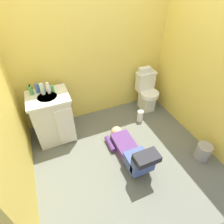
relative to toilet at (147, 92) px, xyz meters
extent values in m
cube|color=#5F6257|center=(-0.93, -0.73, -0.39)|extent=(3.07, 2.97, 0.04)
cube|color=#E7CB53|center=(-0.93, 0.30, 0.83)|extent=(2.73, 0.08, 2.40)
cube|color=#E7CB53|center=(0.40, -0.73, 0.83)|extent=(0.08, 1.97, 2.40)
cube|color=white|center=(0.00, -0.04, -0.18)|extent=(0.22, 0.30, 0.38)
cylinder|color=white|center=(0.00, -0.10, 0.01)|extent=(0.35, 0.35, 0.08)
cube|color=white|center=(0.00, 0.09, 0.18)|extent=(0.34, 0.17, 0.34)
cube|color=white|center=(0.00, 0.09, 0.37)|extent=(0.36, 0.19, 0.03)
cube|color=silver|center=(-1.79, -0.10, 0.02)|extent=(0.56, 0.48, 0.78)
cube|color=silver|center=(-1.79, -0.10, 0.43)|extent=(0.60, 0.52, 0.04)
cylinder|color=silver|center=(-1.79, -0.12, 0.43)|extent=(0.28, 0.28, 0.05)
cube|color=silver|center=(-1.64, -0.35, 0.00)|extent=(0.26, 0.03, 0.66)
cylinder|color=silver|center=(-1.79, 0.04, 0.50)|extent=(0.02, 0.02, 0.10)
cube|color=#512D6B|center=(-0.86, -0.84, -0.28)|extent=(0.29, 0.52, 0.17)
sphere|color=tan|center=(-0.86, -0.51, -0.27)|extent=(0.19, 0.19, 0.19)
cube|color=#3D4E83|center=(-0.86, -1.20, -0.19)|extent=(0.31, 0.28, 0.20)
cube|color=#3D4E83|center=(-0.86, -1.34, -0.07)|extent=(0.31, 0.12, 0.32)
cube|color=black|center=(-0.86, -1.38, 0.11)|extent=(0.31, 0.19, 0.09)
cylinder|color=#512D6B|center=(-1.05, -0.68, -0.31)|extent=(0.08, 0.30, 0.08)
cube|color=silver|center=(-0.04, 0.09, 0.43)|extent=(0.22, 0.11, 0.10)
cylinder|color=#4A9650|center=(-1.98, 0.02, 0.52)|extent=(0.06, 0.06, 0.13)
cylinder|color=black|center=(-1.98, 0.02, 0.60)|extent=(0.02, 0.02, 0.04)
cylinder|color=#3A61B4|center=(-1.89, 0.04, 0.52)|extent=(0.06, 0.06, 0.14)
cylinder|color=silver|center=(-1.82, -0.03, 0.54)|extent=(0.06, 0.06, 0.17)
cylinder|color=white|center=(-1.74, -0.04, 0.54)|extent=(0.05, 0.05, 0.17)
cylinder|color=#4D9C51|center=(-1.68, -0.02, 0.50)|extent=(0.05, 0.05, 0.10)
cylinder|color=gray|center=(0.14, -1.41, -0.24)|extent=(0.21, 0.21, 0.26)
cylinder|color=white|center=(-0.30, -0.32, -0.26)|extent=(0.11, 0.11, 0.22)
camera|label=1|loc=(-1.76, -2.44, 1.91)|focal=28.89mm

